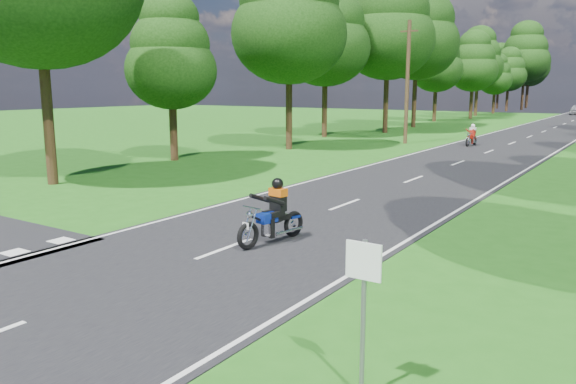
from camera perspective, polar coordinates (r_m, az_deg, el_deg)
The scene contains 7 objects.
ground at distance 11.89m, azimuth -12.69°, elevation -7.98°, with size 160.00×160.00×0.00m, color #1E5914.
main_road at distance 58.43m, azimuth 25.50°, elevation 5.94°, with size 7.00×140.00×0.02m, color black.
road_markings at distance 56.60m, azimuth 25.09°, elevation 5.87°, with size 7.40×140.00×0.01m.
telegraph_pole at distance 38.46m, azimuth 12.03°, elevation 10.90°, with size 1.20×0.26×8.00m.
road_sign at distance 6.77m, azimuth 7.66°, elevation -10.21°, with size 0.45×0.07×2.00m.
rider_near_blue at distance 13.49m, azimuth -1.68°, elevation -1.93°, with size 0.63×1.89×1.58m, color navy, non-canonical shape.
rider_far_red at distance 37.91m, azimuth 18.14°, elevation 5.54°, with size 0.56×1.68×1.40m, color #AA190D, non-canonical shape.
Camera 1 is at (8.22, -7.73, 3.74)m, focal length 35.00 mm.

